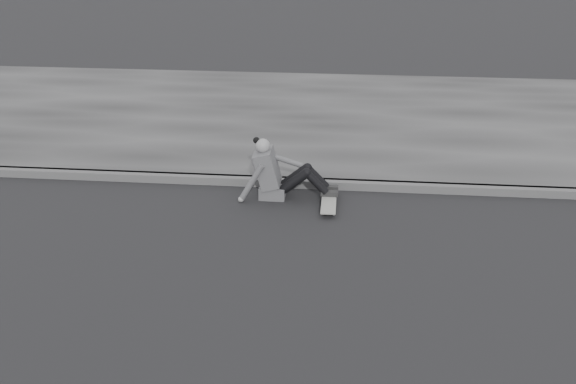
# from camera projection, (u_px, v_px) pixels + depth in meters

# --- Properties ---
(ground) EXTENTS (80.00, 80.00, 0.00)m
(ground) POSITION_uv_depth(u_px,v_px,m) (490.00, 294.00, 6.85)
(ground) COLOR black
(ground) RESTS_ON ground
(curb) EXTENTS (24.00, 0.16, 0.12)m
(curb) POSITION_uv_depth(u_px,v_px,m) (456.00, 189.00, 9.15)
(curb) COLOR #4B4B4B
(curb) RESTS_ON ground
(sidewalk) EXTENTS (24.00, 6.00, 0.12)m
(sidewalk) POSITION_uv_depth(u_px,v_px,m) (433.00, 121.00, 11.88)
(sidewalk) COLOR #343434
(sidewalk) RESTS_ON ground
(skateboard) EXTENTS (0.20, 0.78, 0.09)m
(skateboard) POSITION_uv_depth(u_px,v_px,m) (329.00, 202.00, 8.74)
(skateboard) COLOR #A5A5A0
(skateboard) RESTS_ON ground
(seated_woman) EXTENTS (1.38, 0.46, 0.88)m
(seated_woman) POSITION_uv_depth(u_px,v_px,m) (277.00, 173.00, 8.90)
(seated_woman) COLOR #4D4D4F
(seated_woman) RESTS_ON ground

